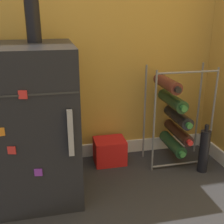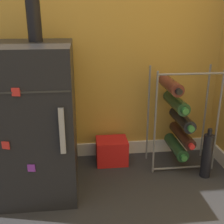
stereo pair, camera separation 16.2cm
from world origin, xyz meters
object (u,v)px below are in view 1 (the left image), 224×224
(soda_box, at_px, (110,151))
(fridge_top_bottle, at_px, (33,19))
(mini_fridge, at_px, (32,122))
(wine_rack, at_px, (174,116))
(loose_bottle_floor, at_px, (204,151))

(soda_box, distance_m, fridge_top_bottle, 0.93)
(mini_fridge, relative_size, wine_rack, 1.25)
(soda_box, height_order, loose_bottle_floor, loose_bottle_floor)
(mini_fridge, distance_m, fridge_top_bottle, 0.52)
(mini_fridge, height_order, wine_rack, mini_fridge)
(wine_rack, height_order, soda_box, wine_rack)
(fridge_top_bottle, bearing_deg, loose_bottle_floor, -6.94)
(wine_rack, height_order, loose_bottle_floor, wine_rack)
(mini_fridge, xyz_separation_m, loose_bottle_floor, (1.00, -0.04, -0.26))
(loose_bottle_floor, bearing_deg, mini_fridge, 177.56)
(wine_rack, relative_size, loose_bottle_floor, 2.05)
(mini_fridge, relative_size, loose_bottle_floor, 2.57)
(mini_fridge, relative_size, soda_box, 3.97)
(mini_fridge, distance_m, soda_box, 0.59)
(mini_fridge, bearing_deg, loose_bottle_floor, -2.44)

